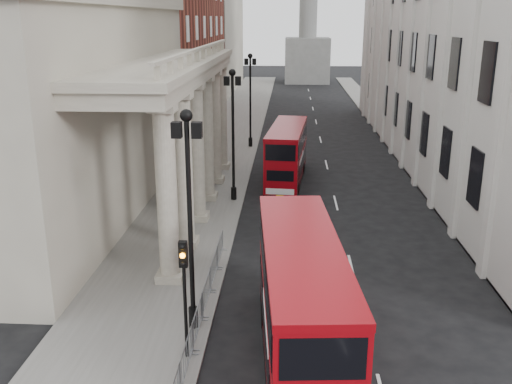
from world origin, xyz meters
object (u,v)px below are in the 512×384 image
Objects in this scene: bus_near at (301,302)px; pedestrian_a at (170,196)px; lamp_post_south at (190,208)px; pedestrian_c at (200,186)px; traffic_light at (184,278)px; lamp_post_north at (250,94)px; lamp_post_mid at (233,126)px; pedestrian_b at (187,186)px; bus_far at (287,153)px.

pedestrian_a is (-7.72, 15.75, -1.37)m from bus_near.
pedestrian_c is at bearing 97.94° from lamp_post_south.
traffic_light is 16.41m from pedestrian_a.
lamp_post_north is at bearing 92.09° from bus_near.
lamp_post_mid reaches higher than traffic_light.
lamp_post_mid is 5.02m from pedestrian_b.
pedestrian_c is at bearing 174.85° from lamp_post_mid.
traffic_light is 18.51m from pedestrian_c.
bus_near reaches higher than pedestrian_b.
bus_near is at bearing 102.84° from pedestrian_b.
traffic_light is 2.61× the size of pedestrian_a.
lamp_post_south is 2.71m from traffic_light.
bus_far reaches higher than pedestrian_c.
pedestrian_c is at bearing 104.40° from bus_near.
lamp_post_north is at bearing 67.55° from pedestrian_a.
lamp_post_north reaches higher than pedestrian_b.
lamp_post_north reaches higher than traffic_light.
lamp_post_mid is 6.65m from bus_far.
traffic_light reaches higher than pedestrian_c.
lamp_post_mid is 5.86m from pedestrian_a.
bus_far is 7.50m from pedestrian_c.
traffic_light is 3.99m from bus_near.
traffic_light reaches higher than pedestrian_a.
traffic_light is (0.10, -2.02, -1.80)m from lamp_post_south.
lamp_post_mid reaches higher than pedestrian_b.
lamp_post_mid reaches higher than bus_near.
lamp_post_south is at bearing -90.00° from lamp_post_mid.
pedestrian_b is (-3.09, -15.89, -3.96)m from lamp_post_north.
lamp_post_mid is 5.04× the size of pedestrian_a.
bus_near is at bearing -83.47° from bus_far.
lamp_post_north is 11.86m from bus_far.
lamp_post_south reaches higher than pedestrian_c.
bus_far is 10.17m from pedestrian_a.
pedestrian_a is at bearing -149.31° from lamp_post_mid.
traffic_light is at bearing -93.16° from bus_far.
bus_near is (4.01, -17.96, -2.60)m from lamp_post_mid.
lamp_post_mid is 18.58m from bus_near.
lamp_post_south and lamp_post_north have the same top height.
pedestrian_c is (0.83, 0.09, -0.06)m from pedestrian_b.
lamp_post_mid is 0.80× the size of bus_near.
bus_near reaches higher than bus_far.
lamp_post_north is 0.80× the size of bus_near.
lamp_post_south is 1.93× the size of traffic_light.
lamp_post_mid is 1.00× the size of lamp_post_north.
lamp_post_south is 16.88m from pedestrian_b.
lamp_post_north reaches higher than bus_near.
traffic_light is 2.78× the size of pedestrian_c.
pedestrian_c is at bearing 97.38° from traffic_light.
lamp_post_north reaches higher than bus_far.
pedestrian_c is (-2.26, 16.20, -4.02)m from lamp_post_south.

